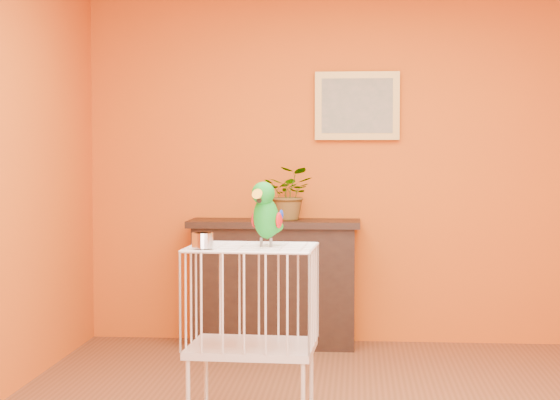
{
  "coord_description": "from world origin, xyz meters",
  "views": [
    {
      "loc": [
        0.0,
        -4.69,
        1.42
      ],
      "look_at": [
        -0.38,
        -0.1,
        1.18
      ],
      "focal_mm": 60.0,
      "sensor_mm": 36.0,
      "label": 1
    }
  ],
  "objects": [
    {
      "name": "parrot",
      "position": [
        -0.44,
        -0.14,
        1.11
      ],
      "size": [
        0.17,
        0.29,
        0.32
      ],
      "rotation": [
        0.0,
        0.0,
        -0.28
      ],
      "color": "#59544C",
      "rests_on": "birdcage"
    },
    {
      "name": "birdcage",
      "position": [
        -0.51,
        -0.14,
        0.49
      ],
      "size": [
        0.63,
        0.5,
        0.95
      ],
      "rotation": [
        0.0,
        0.0,
        -0.04
      ],
      "color": "silver",
      "rests_on": "ground"
    },
    {
      "name": "potted_plant",
      "position": [
        -0.48,
        2.03,
        1.07
      ],
      "size": [
        0.41,
        0.44,
        0.3
      ],
      "primitive_type": "imported",
      "rotation": [
        0.0,
        0.0,
        -0.16
      ],
      "color": "#26722D",
      "rests_on": "console_cabinet"
    },
    {
      "name": "room_shell",
      "position": [
        0.0,
        0.0,
        1.58
      ],
      "size": [
        4.5,
        4.5,
        4.5
      ],
      "color": "#C45012",
      "rests_on": "ground"
    },
    {
      "name": "framed_picture",
      "position": [
        0.0,
        2.22,
        1.75
      ],
      "size": [
        0.62,
        0.04,
        0.5
      ],
      "color": "#A67F3B",
      "rests_on": "room_shell"
    },
    {
      "name": "feed_cup",
      "position": [
        -0.74,
        -0.28,
        0.99
      ],
      "size": [
        0.1,
        0.1,
        0.07
      ],
      "primitive_type": "cylinder",
      "color": "silver",
      "rests_on": "birdcage"
    },
    {
      "name": "console_cabinet",
      "position": [
        -0.6,
        2.03,
        0.46
      ],
      "size": [
        1.24,
        0.44,
        0.92
      ],
      "color": "black",
      "rests_on": "ground"
    }
  ]
}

